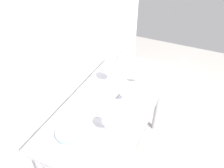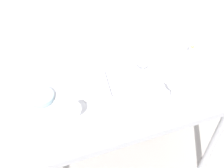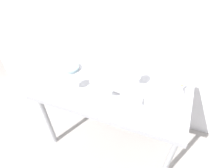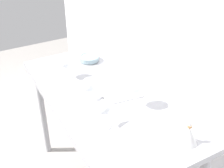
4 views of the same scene
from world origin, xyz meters
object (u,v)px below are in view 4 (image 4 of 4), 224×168
wine_glass_near_right (105,108)px  tasting_sheet_upper (139,132)px  wine_glass_far_right (136,86)px  wine_glass_near_left (66,63)px  wine_glass_near_center (90,85)px  tasting_bowl (89,58)px  open_notebook (116,87)px  decanter_funnel (188,135)px

wine_glass_near_right → tasting_sheet_upper: bearing=47.3°
wine_glass_far_right → wine_glass_near_left: bearing=-155.8°
wine_glass_far_right → tasting_sheet_upper: 0.27m
tasting_sheet_upper → wine_glass_near_right: bearing=-149.8°
wine_glass_near_center → tasting_bowl: bearing=155.4°
wine_glass_far_right → wine_glass_near_right: (0.08, -0.24, -0.01)m
open_notebook → tasting_bowl: (-0.42, 0.01, 0.02)m
wine_glass_far_right → tasting_bowl: bearing=179.1°
tasting_bowl → decanter_funnel: (1.05, 0.05, 0.03)m
wine_glass_near_right → decanter_funnel: size_ratio=1.19×
wine_glass_near_left → decanter_funnel: size_ratio=1.13×
wine_glass_near_left → tasting_bowl: size_ratio=1.10×
wine_glass_far_right → open_notebook: bearing=179.6°
tasting_bowl → wine_glass_near_left: bearing=-58.0°
wine_glass_near_right → open_notebook: size_ratio=0.47×
tasting_bowl → decanter_funnel: 1.05m
tasting_sheet_upper → decanter_funnel: size_ratio=1.67×
tasting_sheet_upper → decanter_funnel: 0.25m
wine_glass_near_left → wine_glass_near_right: size_ratio=0.95×
tasting_sheet_upper → tasting_bowl: size_ratio=1.61×
wine_glass_far_right → decanter_funnel: wine_glass_far_right is taller
open_notebook → tasting_bowl: 0.42m
wine_glass_near_right → tasting_sheet_upper: size_ratio=0.72×
tasting_sheet_upper → tasting_bowl: (-0.86, 0.12, 0.02)m
wine_glass_near_left → wine_glass_near_center: wine_glass_near_left is taller
wine_glass_far_right → decanter_funnel: size_ratio=1.32×
tasting_sheet_upper → decanter_funnel: bearing=25.2°
wine_glass_far_right → open_notebook: size_ratio=0.52×
wine_glass_near_center → wine_glass_near_right: 0.26m
decanter_funnel → wine_glass_near_right: bearing=-135.6°
wine_glass_far_right → tasting_sheet_upper: wine_glass_far_right is taller
wine_glass_far_right → decanter_funnel: (0.39, 0.06, -0.09)m
wine_glass_near_left → tasting_sheet_upper: wine_glass_near_left is taller
wine_glass_far_right → tasting_sheet_upper: (0.21, -0.11, -0.14)m
wine_glass_near_center → decanter_funnel: bearing=25.2°
tasting_sheet_upper → tasting_bowl: 0.87m
wine_glass_near_right → open_notebook: 0.42m
wine_glass_near_left → open_notebook: wine_glass_near_left is taller
tasting_bowl → decanter_funnel: decanter_funnel is taller
open_notebook → decanter_funnel: 0.63m
open_notebook → tasting_bowl: tasting_bowl is taller
tasting_bowl → open_notebook: bearing=-1.1°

